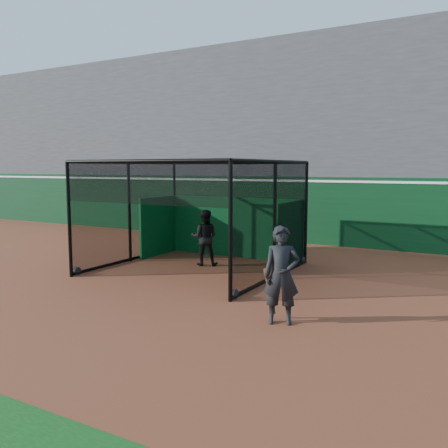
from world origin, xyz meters
The scene contains 6 objects.
ground centered at (0.00, 0.00, 0.00)m, with size 120.00×120.00×0.00m, color brown.
outfield_wall centered at (0.00, 8.50, 1.29)m, with size 50.00×0.50×2.50m.
grandstand centered at (0.00, 12.27, 4.48)m, with size 50.00×7.85×8.95m.
batting_cage centered at (-1.05, 2.48, 1.49)m, with size 4.83×4.81×3.00m.
batter centered at (-1.15, 3.08, 0.82)m, with size 0.79×0.62×1.63m, color black.
on_deck_player centered at (2.80, -0.70, 0.90)m, with size 0.77×0.65×1.80m.
Camera 1 is at (6.00, -8.57, 2.85)m, focal length 38.00 mm.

